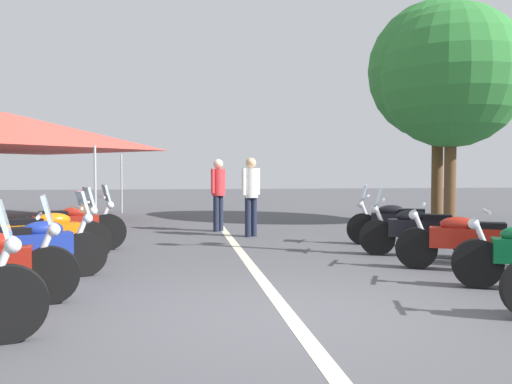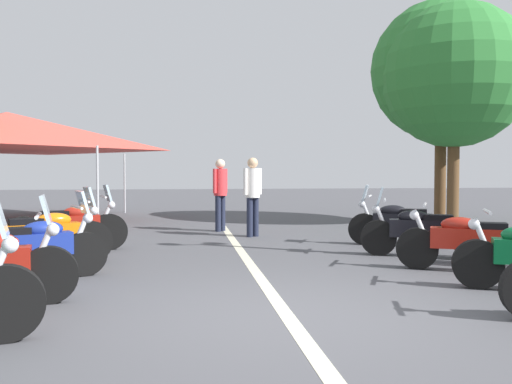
{
  "view_description": "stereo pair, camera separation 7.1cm",
  "coord_description": "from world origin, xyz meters",
  "px_view_note": "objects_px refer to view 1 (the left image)",
  "views": [
    {
      "loc": [
        -5.29,
        1.1,
        1.46
      ],
      "look_at": [
        2.37,
        0.0,
        1.17
      ],
      "focal_mm": 37.63,
      "sensor_mm": 36.0,
      "label": 1
    },
    {
      "loc": [
        -5.29,
        1.03,
        1.46
      ],
      "look_at": [
        2.37,
        0.0,
        1.17
      ],
      "focal_mm": 37.63,
      "sensor_mm": 36.0,
      "label": 2
    }
  ],
  "objects_px": {
    "motorcycle_right_row_3": "(421,230)",
    "event_tent": "(4,131)",
    "motorcycle_left_row_2": "(31,247)",
    "motorcycle_right_row_4": "(399,222)",
    "motorcycle_left_row_4": "(68,226)",
    "roadside_tree_2": "(438,71)",
    "bystander_0": "(251,190)",
    "roadside_tree_0": "(451,76)",
    "motorcycle_left_row_3": "(43,236)",
    "motorcycle_right_row_2": "(470,241)",
    "bystander_1": "(218,189)"
  },
  "relations": [
    {
      "from": "motorcycle_right_row_3",
      "to": "motorcycle_right_row_4",
      "type": "distance_m",
      "value": 1.37
    },
    {
      "from": "motorcycle_left_row_4",
      "to": "motorcycle_right_row_3",
      "type": "xyz_separation_m",
      "value": [
        -1.38,
        -6.11,
        -0.02
      ]
    },
    {
      "from": "motorcycle_left_row_4",
      "to": "motorcycle_right_row_3",
      "type": "bearing_deg",
      "value": -30.08
    },
    {
      "from": "motorcycle_left_row_2",
      "to": "motorcycle_right_row_2",
      "type": "relative_size",
      "value": 0.98
    },
    {
      "from": "motorcycle_right_row_4",
      "to": "bystander_0",
      "type": "bearing_deg",
      "value": -10.62
    },
    {
      "from": "bystander_0",
      "to": "roadside_tree_2",
      "type": "relative_size",
      "value": 0.28
    },
    {
      "from": "event_tent",
      "to": "motorcycle_left_row_4",
      "type": "bearing_deg",
      "value": -154.71
    },
    {
      "from": "motorcycle_right_row_3",
      "to": "bystander_0",
      "type": "height_order",
      "value": "bystander_0"
    },
    {
      "from": "motorcycle_left_row_3",
      "to": "bystander_1",
      "type": "relative_size",
      "value": 1.15
    },
    {
      "from": "bystander_0",
      "to": "roadside_tree_0",
      "type": "distance_m",
      "value": 6.83
    },
    {
      "from": "motorcycle_right_row_4",
      "to": "roadside_tree_2",
      "type": "distance_m",
      "value": 6.73
    },
    {
      "from": "motorcycle_left_row_4",
      "to": "motorcycle_right_row_3",
      "type": "distance_m",
      "value": 6.26
    },
    {
      "from": "motorcycle_right_row_4",
      "to": "event_tent",
      "type": "height_order",
      "value": "event_tent"
    },
    {
      "from": "motorcycle_right_row_4",
      "to": "bystander_1",
      "type": "height_order",
      "value": "bystander_1"
    },
    {
      "from": "motorcycle_left_row_4",
      "to": "bystander_0",
      "type": "distance_m",
      "value": 4.09
    },
    {
      "from": "motorcycle_left_row_4",
      "to": "motorcycle_right_row_3",
      "type": "relative_size",
      "value": 1.02
    },
    {
      "from": "motorcycle_left_row_4",
      "to": "bystander_1",
      "type": "relative_size",
      "value": 1.18
    },
    {
      "from": "motorcycle_left_row_2",
      "to": "motorcycle_right_row_2",
      "type": "distance_m",
      "value": 6.17
    },
    {
      "from": "motorcycle_left_row_2",
      "to": "bystander_0",
      "type": "bearing_deg",
      "value": 27.95
    },
    {
      "from": "motorcycle_left_row_3",
      "to": "roadside_tree_2",
      "type": "height_order",
      "value": "roadside_tree_2"
    },
    {
      "from": "motorcycle_left_row_3",
      "to": "motorcycle_right_row_4",
      "type": "xyz_separation_m",
      "value": [
        1.46,
        -6.36,
        -0.01
      ]
    },
    {
      "from": "motorcycle_left_row_3",
      "to": "motorcycle_right_row_2",
      "type": "relative_size",
      "value": 1.03
    },
    {
      "from": "motorcycle_left_row_2",
      "to": "event_tent",
      "type": "height_order",
      "value": "event_tent"
    },
    {
      "from": "roadside_tree_0",
      "to": "bystander_0",
      "type": "bearing_deg",
      "value": 108.46
    },
    {
      "from": "motorcycle_left_row_2",
      "to": "bystander_1",
      "type": "xyz_separation_m",
      "value": [
        5.66,
        -2.9,
        0.58
      ]
    },
    {
      "from": "roadside_tree_2",
      "to": "event_tent",
      "type": "xyz_separation_m",
      "value": [
        1.9,
        12.41,
        -1.7
      ]
    },
    {
      "from": "roadside_tree_0",
      "to": "event_tent",
      "type": "height_order",
      "value": "roadside_tree_0"
    },
    {
      "from": "motorcycle_right_row_4",
      "to": "bystander_1",
      "type": "relative_size",
      "value": 1.11
    },
    {
      "from": "motorcycle_left_row_2",
      "to": "motorcycle_right_row_2",
      "type": "bearing_deg",
      "value": -25.18
    },
    {
      "from": "motorcycle_left_row_3",
      "to": "event_tent",
      "type": "distance_m",
      "value": 8.72
    },
    {
      "from": "motorcycle_left_row_2",
      "to": "motorcycle_left_row_3",
      "type": "distance_m",
      "value": 1.12
    },
    {
      "from": "motorcycle_left_row_3",
      "to": "motorcycle_right_row_4",
      "type": "bearing_deg",
      "value": -10.62
    },
    {
      "from": "roadside_tree_0",
      "to": "event_tent",
      "type": "distance_m",
      "value": 12.78
    },
    {
      "from": "bystander_0",
      "to": "motorcycle_left_row_3",
      "type": "bearing_deg",
      "value": -83.42
    },
    {
      "from": "bystander_0",
      "to": "event_tent",
      "type": "xyz_separation_m",
      "value": [
        4.55,
        6.63,
        1.6
      ]
    },
    {
      "from": "motorcycle_left_row_4",
      "to": "roadside_tree_2",
      "type": "relative_size",
      "value": 0.33
    },
    {
      "from": "motorcycle_right_row_3",
      "to": "motorcycle_right_row_4",
      "type": "height_order",
      "value": "motorcycle_right_row_4"
    },
    {
      "from": "motorcycle_right_row_3",
      "to": "motorcycle_left_row_4",
      "type": "bearing_deg",
      "value": 8.9
    },
    {
      "from": "bystander_0",
      "to": "roadside_tree_0",
      "type": "xyz_separation_m",
      "value": [
        1.94,
        -5.8,
        3.03
      ]
    },
    {
      "from": "motorcycle_left_row_4",
      "to": "event_tent",
      "type": "xyz_separation_m",
      "value": [
        6.42,
        3.03,
        2.17
      ]
    },
    {
      "from": "roadside_tree_2",
      "to": "motorcycle_left_row_2",
      "type": "bearing_deg",
      "value": 127.33
    },
    {
      "from": "roadside_tree_0",
      "to": "motorcycle_right_row_4",
      "type": "bearing_deg",
      "value": 140.92
    },
    {
      "from": "roadside_tree_0",
      "to": "motorcycle_right_row_3",
      "type": "bearing_deg",
      "value": 147.61
    },
    {
      "from": "motorcycle_right_row_3",
      "to": "roadside_tree_0",
      "type": "bearing_deg",
      "value": -100.77
    },
    {
      "from": "motorcycle_left_row_2",
      "to": "motorcycle_right_row_4",
      "type": "distance_m",
      "value": 6.75
    },
    {
      "from": "motorcycle_left_row_3",
      "to": "bystander_0",
      "type": "xyz_separation_m",
      "value": [
        3.36,
        -3.67,
        0.57
      ]
    },
    {
      "from": "motorcycle_left_row_2",
      "to": "event_tent",
      "type": "relative_size",
      "value": 0.29
    },
    {
      "from": "motorcycle_left_row_4",
      "to": "roadside_tree_2",
      "type": "xyz_separation_m",
      "value": [
        4.52,
        -9.37,
        3.87
      ]
    },
    {
      "from": "event_tent",
      "to": "motorcycle_left_row_3",
      "type": "bearing_deg",
      "value": -159.48
    },
    {
      "from": "motorcycle_right_row_3",
      "to": "event_tent",
      "type": "xyz_separation_m",
      "value": [
        7.8,
        9.14,
        2.19
      ]
    }
  ]
}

